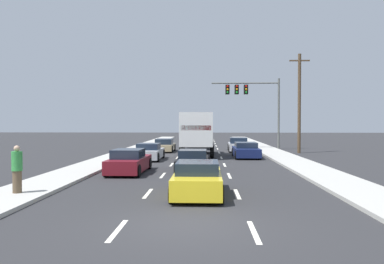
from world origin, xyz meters
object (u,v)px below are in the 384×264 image
at_px(utility_pole_mid, 299,102).
at_px(pedestrian_near_corner, 17,169).
at_px(car_silver, 149,152).
at_px(car_yellow, 198,179).
at_px(car_white, 238,145).
at_px(traffic_signal_mast, 248,95).
at_px(car_maroon, 129,162).
at_px(car_navy, 246,150).
at_px(car_tan, 164,146).
at_px(car_black, 193,161).
at_px(box_truck, 198,132).

bearing_deg(utility_pole_mid, pedestrian_near_corner, -126.34).
relative_size(car_silver, pedestrian_near_corner, 2.39).
distance_m(car_yellow, utility_pole_mid, 22.20).
bearing_deg(car_white, traffic_signal_mast, 65.16).
xyz_separation_m(car_maroon, car_navy, (7.22, 9.35, -0.03)).
relative_size(car_tan, car_navy, 0.96).
bearing_deg(car_yellow, car_maroon, 121.93).
xyz_separation_m(car_tan, car_yellow, (3.58, -21.38, 0.03)).
xyz_separation_m(car_silver, car_maroon, (0.00, -7.24, 0.04)).
bearing_deg(pedestrian_near_corner, car_navy, 58.08).
distance_m(car_black, car_navy, 8.86).
height_order(box_truck, traffic_signal_mast, traffic_signal_mast).
bearing_deg(car_white, box_truck, -125.58).
relative_size(car_maroon, car_yellow, 1.05).
height_order(car_white, utility_pole_mid, utility_pole_mid).
height_order(car_tan, car_navy, car_tan).
height_order(car_silver, car_black, car_silver).
xyz_separation_m(box_truck, car_white, (3.72, 5.20, -1.39)).
xyz_separation_m(car_silver, box_truck, (3.44, 3.40, 1.43)).
bearing_deg(car_navy, car_silver, -163.71).
height_order(box_truck, car_white, box_truck).
xyz_separation_m(car_yellow, car_navy, (3.40, 15.48, -0.03)).
bearing_deg(car_navy, car_yellow, -102.39).
relative_size(car_tan, utility_pole_mid, 0.48).
xyz_separation_m(car_black, car_white, (3.78, 14.48, 0.06)).
bearing_deg(pedestrian_near_corner, car_tan, 82.22).
distance_m(car_white, traffic_signal_mast, 5.73).
height_order(box_truck, car_black, box_truck).
xyz_separation_m(car_maroon, car_black, (3.38, 1.36, -0.06)).
xyz_separation_m(car_silver, car_black, (3.39, -5.88, -0.02)).
relative_size(utility_pole_mid, pedestrian_near_corner, 5.09).
relative_size(car_white, pedestrian_near_corner, 2.43).
height_order(car_silver, car_maroon, car_maroon).
height_order(car_tan, car_yellow, car_yellow).
distance_m(traffic_signal_mast, utility_pole_mid, 6.15).
bearing_deg(utility_pole_mid, car_black, -125.64).
distance_m(car_maroon, car_yellow, 7.22).
xyz_separation_m(car_maroon, utility_pole_mid, (12.41, 13.96, 3.95)).
distance_m(car_silver, car_navy, 7.52).
relative_size(car_black, car_white, 1.00).
relative_size(car_maroon, car_white, 1.06).
distance_m(car_black, utility_pole_mid, 16.01).
xyz_separation_m(car_maroon, box_truck, (3.44, 10.64, 1.39)).
height_order(car_white, pedestrian_near_corner, pedestrian_near_corner).
distance_m(car_silver, pedestrian_near_corner, 14.19).
height_order(car_maroon, car_navy, car_maroon).
bearing_deg(pedestrian_near_corner, car_white, 66.21).
relative_size(car_white, utility_pole_mid, 0.48).
bearing_deg(car_black, utility_pole_mid, 54.36).
bearing_deg(car_black, car_navy, 64.34).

